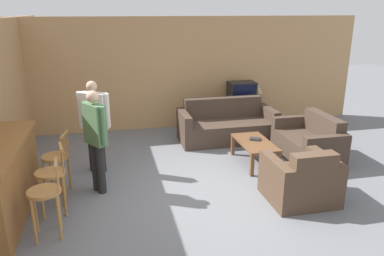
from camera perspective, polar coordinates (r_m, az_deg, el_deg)
name	(u,v)px	position (r m, az deg, el deg)	size (l,w,h in m)	color
ground_plane	(211,195)	(5.89, 2.92, -10.19)	(24.00, 24.00, 0.00)	slate
wall_back	(170,74)	(8.90, -3.33, 8.27)	(9.40, 0.08, 2.60)	tan
bar_counter	(5,181)	(5.67, -26.55, -7.30)	(0.55, 2.23, 1.06)	brown
bar_chair_near	(46,196)	(5.02, -21.37, -9.68)	(0.45, 0.45, 0.99)	#B77F42
bar_chair_mid	(52,177)	(5.52, -20.59, -7.05)	(0.48, 0.48, 0.99)	#B77F42
bar_chair_far	(57,161)	(6.06, -19.91, -4.74)	(0.48, 0.48, 0.99)	#B77F42
couch_far	(226,126)	(8.20, 5.25, 0.30)	(2.06, 0.93, 0.88)	#423328
armchair_near	(301,181)	(5.83, 16.30, -7.78)	(0.96, 0.88, 0.86)	#4C3828
loveseat_right	(309,143)	(7.50, 17.44, -2.16)	(0.85, 1.43, 0.85)	#423328
coffee_table	(255,145)	(6.98, 9.53, -2.54)	(0.57, 1.10, 0.43)	brown
tv_unit	(241,115)	(9.16, 7.41, 1.96)	(1.10, 0.54, 0.58)	#513823
tv	(242,93)	(9.03, 7.56, 5.34)	(0.63, 0.42, 0.53)	black
book_on_table	(255,139)	(7.05, 9.62, -1.66)	(0.24, 0.22, 0.03)	black
table_lamp	(258,90)	(9.17, 10.00, 5.77)	(0.23, 0.23, 0.44)	brown
person_by_window	(94,122)	(6.62, -14.64, 0.90)	(0.54, 0.41, 1.62)	black
person_by_counter	(96,136)	(5.84, -14.46, -1.22)	(0.36, 0.46, 1.62)	black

